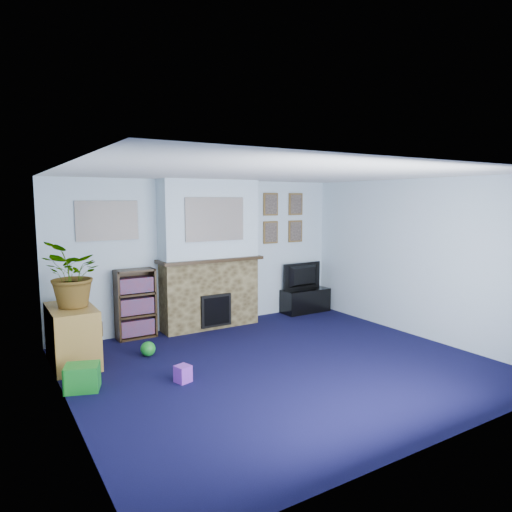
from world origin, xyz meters
TOP-DOWN VIEW (x-y plane):
  - floor at (0.00, 0.00)m, footprint 5.00×4.50m
  - ceiling at (0.00, 0.00)m, footprint 5.00×4.50m
  - wall_back at (0.00, 2.25)m, footprint 5.00×0.04m
  - wall_front at (0.00, -2.25)m, footprint 5.00×0.04m
  - wall_left at (-2.50, 0.00)m, footprint 0.04×4.50m
  - wall_right at (2.50, 0.00)m, footprint 0.04×4.50m
  - chimney_breast at (0.00, 2.05)m, footprint 1.72×0.50m
  - collage_main at (0.00, 1.84)m, footprint 1.00×0.03m
  - collage_left at (-1.55, 2.23)m, footprint 0.90×0.03m
  - portrait_tl at (1.30, 2.23)m, footprint 0.30×0.03m
  - portrait_tr at (1.85, 2.23)m, footprint 0.30×0.03m
  - portrait_bl at (1.30, 2.23)m, footprint 0.30×0.03m
  - portrait_br at (1.85, 2.23)m, footprint 0.30×0.03m
  - tv_stand at (1.95, 2.03)m, footprint 0.91×0.38m
  - television at (1.95, 2.05)m, footprint 0.84×0.14m
  - bookshelf at (-1.22, 2.11)m, footprint 0.58×0.28m
  - sideboard at (-2.24, 1.42)m, footprint 0.53×0.96m
  - potted_plant at (-2.19, 1.37)m, footprint 0.76×0.84m
  - mantel_clock at (0.02, 2.00)m, footprint 0.09×0.06m
  - mantel_candle at (0.27, 2.00)m, footprint 0.05×0.05m
  - mantel_teddy at (-0.55, 2.00)m, footprint 0.13×0.13m
  - mantel_can at (0.77, 2.00)m, footprint 0.06×0.06m
  - green_crate at (-2.30, 0.51)m, footprint 0.43×0.39m
  - toy_ball at (-1.33, 1.20)m, footprint 0.20×0.20m
  - toy_block at (-1.27, 0.14)m, footprint 0.20×0.20m
  - toy_tube at (-2.25, 1.07)m, footprint 0.33×0.14m

SIDE VIEW (x-z plane):
  - floor at x=0.00m, z-range -0.01..0.01m
  - toy_tube at x=-2.25m, z-range -0.02..0.16m
  - toy_ball at x=-1.33m, z-range -0.01..0.19m
  - toy_block at x=-1.27m, z-range 0.01..0.21m
  - green_crate at x=-2.30m, z-range 0.00..0.28m
  - tv_stand at x=1.95m, z-range 0.01..0.44m
  - sideboard at x=-2.24m, z-range -0.02..0.72m
  - bookshelf at x=-1.22m, z-range -0.02..1.03m
  - television at x=1.95m, z-range 0.43..0.91m
  - potted_plant at x=-2.19m, z-range 0.74..1.59m
  - chimney_breast at x=0.00m, z-range -0.02..2.38m
  - wall_back at x=0.00m, z-range 0.00..2.40m
  - wall_front at x=0.00m, z-range 0.00..2.40m
  - wall_left at x=-2.50m, z-range 0.00..2.40m
  - wall_right at x=2.50m, z-range 0.00..2.40m
  - mantel_can at x=0.77m, z-range 1.15..1.27m
  - mantel_teddy at x=-0.55m, z-range 1.15..1.28m
  - mantel_clock at x=0.02m, z-range 1.15..1.29m
  - mantel_candle at x=0.27m, z-range 1.16..1.30m
  - portrait_bl at x=1.30m, z-range 1.30..1.70m
  - portrait_br at x=1.85m, z-range 1.30..1.70m
  - collage_left at x=-1.55m, z-range 1.49..2.07m
  - collage_main at x=0.00m, z-range 1.44..2.12m
  - portrait_tl at x=1.30m, z-range 1.80..2.20m
  - portrait_tr at x=1.85m, z-range 1.80..2.20m
  - ceiling at x=0.00m, z-range 2.40..2.40m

